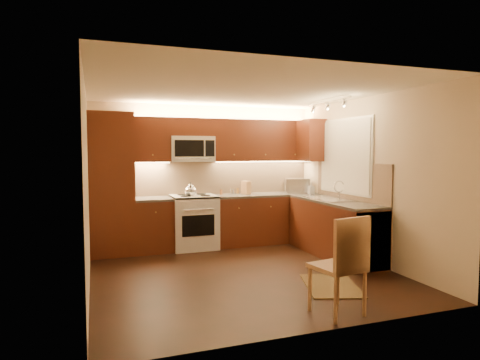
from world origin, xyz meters
name	(u,v)px	position (x,y,z in m)	size (l,w,h in m)	color
floor	(243,273)	(0.00, 0.00, 0.00)	(4.00, 4.00, 0.01)	black
ceiling	(243,90)	(0.00, 0.00, 2.50)	(4.00, 4.00, 0.01)	beige
wall_back	(206,175)	(0.00, 2.00, 1.25)	(4.00, 0.01, 2.50)	#C5AF90
wall_front	(318,199)	(0.00, -2.00, 1.25)	(4.00, 0.01, 2.50)	#C5AF90
wall_left	(87,187)	(-2.00, 0.00, 1.25)	(0.01, 4.00, 2.50)	#C5AF90
wall_right	(366,180)	(2.00, 0.00, 1.25)	(0.01, 4.00, 2.50)	#C5AF90
pantry	(111,184)	(-1.65, 1.70, 1.15)	(0.70, 0.60, 2.30)	#4D2310
base_cab_back_left	(153,226)	(-0.99, 1.70, 0.43)	(0.62, 0.60, 0.86)	#4D2310
counter_back_left	(153,199)	(-0.99, 1.70, 0.88)	(0.62, 0.60, 0.04)	#383533
base_cab_back_right	(265,219)	(1.04, 1.70, 0.43)	(1.92, 0.60, 0.86)	#4D2310
counter_back_right	(265,195)	(1.04, 1.70, 0.88)	(1.92, 0.60, 0.04)	#383533
base_cab_right	(334,229)	(1.70, 0.40, 0.43)	(0.60, 2.00, 0.86)	#4D2310
counter_right	(335,201)	(1.70, 0.40, 0.88)	(0.60, 2.00, 0.04)	#383533
dishwasher	(361,238)	(1.70, -0.30, 0.43)	(0.58, 0.60, 0.84)	silver
backsplash_back	(224,177)	(0.35, 1.99, 1.20)	(3.30, 0.02, 0.60)	tan
backsplash_right	(350,181)	(1.99, 0.40, 1.20)	(0.02, 2.00, 0.60)	tan
upper_cab_back_left	(151,140)	(-0.99, 1.82, 1.88)	(0.62, 0.35, 0.75)	#4D2310
upper_cab_back_right	(262,141)	(1.04, 1.82, 1.88)	(1.92, 0.35, 0.75)	#4D2310
upper_cab_bridge	(191,127)	(-0.30, 1.82, 2.09)	(0.76, 0.35, 0.31)	#4D2310
upper_cab_right_corner	(311,140)	(1.82, 1.40, 1.88)	(0.35, 0.50, 0.75)	#4D2310
stove	(194,222)	(-0.30, 1.68, 0.46)	(0.76, 0.65, 0.92)	silver
microwave	(192,149)	(-0.30, 1.81, 1.72)	(0.76, 0.38, 0.44)	silver
window_frame	(345,156)	(1.99, 0.55, 1.60)	(0.03, 1.44, 1.24)	silver
window_blinds	(344,156)	(1.97, 0.55, 1.60)	(0.02, 1.36, 1.16)	silver
sink	(330,195)	(1.70, 0.55, 0.98)	(0.52, 0.86, 0.15)	silver
faucet	(339,190)	(1.88, 0.55, 1.05)	(0.20, 0.04, 0.30)	silver
track_light_bar	(328,101)	(1.55, 0.40, 2.46)	(0.04, 1.20, 0.03)	silver
kettle	(191,189)	(-0.37, 1.59, 1.04)	(0.21, 0.21, 0.24)	silver
toaster_oven	(297,185)	(1.70, 1.72, 1.03)	(0.44, 0.33, 0.27)	silver
knife_block	(246,188)	(0.70, 1.76, 1.02)	(0.11, 0.17, 0.24)	#A87C4B
spice_jar_a	(231,191)	(0.42, 1.81, 0.95)	(0.04, 0.04, 0.10)	silver
spice_jar_b	(221,192)	(0.24, 1.83, 0.95)	(0.04, 0.04, 0.09)	brown
spice_jar_c	(234,191)	(0.49, 1.87, 0.95)	(0.05, 0.05, 0.09)	silver
spice_jar_d	(238,191)	(0.58, 1.88, 0.95)	(0.04, 0.04, 0.10)	#AC7733
soap_bottle	(311,188)	(1.80, 1.34, 1.01)	(0.10, 0.10, 0.22)	#AEAEB2
rug	(331,286)	(0.84, -0.90, 0.01)	(0.62, 0.93, 0.01)	black
dining_chair	(337,264)	(0.43, -1.67, 0.52)	(0.46, 0.46, 1.03)	#A87C4B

